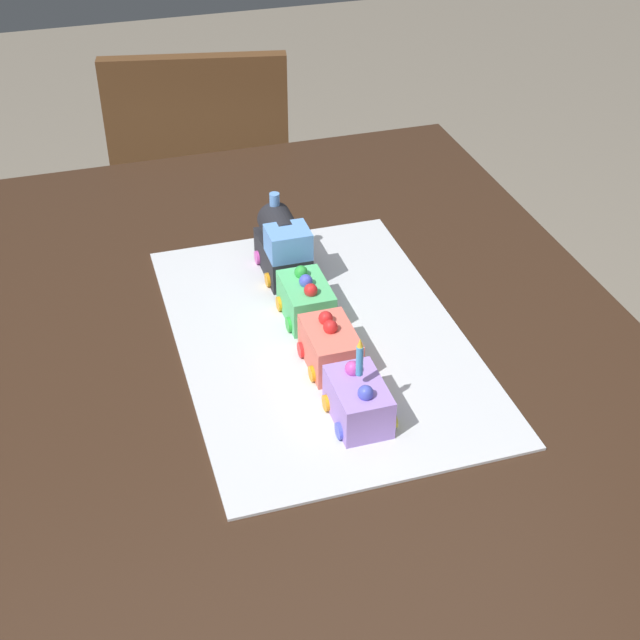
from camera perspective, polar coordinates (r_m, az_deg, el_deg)
dining_table at (r=1.34m, az=-1.02°, el=-6.18°), size 1.40×1.00×0.74m
chair at (r=2.28m, az=-7.18°, el=7.78°), size 0.47×0.47×0.86m
cake_board at (r=1.31m, az=0.00°, el=-1.14°), size 0.60×0.40×0.00m
cake_locomotive at (r=1.43m, az=-2.33°, el=4.64°), size 0.14×0.08×0.12m
cake_car_hopper_mint_green at (r=1.33m, az=-0.88°, el=1.27°), size 0.10×0.08×0.07m
cake_car_caboose_coral at (r=1.24m, az=0.64°, el=-1.67°), size 0.10×0.08×0.07m
cake_car_flatbed_lavender at (r=1.15m, az=2.41°, el=-5.08°), size 0.10×0.08×0.07m
birthday_candle at (r=1.11m, az=2.50°, el=-2.35°), size 0.01×0.01×0.05m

